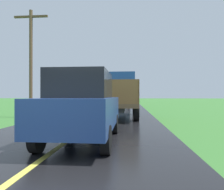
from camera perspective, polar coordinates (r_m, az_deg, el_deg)
banana_truck_near at (r=12.92m, az=1.62°, el=0.36°), size 2.38×5.82×2.80m
banana_truck_far at (r=25.58m, az=2.31°, el=0.10°), size 2.38×5.81×2.80m
utility_pole_roadside at (r=13.90m, az=-21.37°, el=9.20°), size 2.12×0.20×6.62m
following_car at (r=5.82m, az=-7.80°, el=-2.97°), size 1.74×4.10×1.92m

